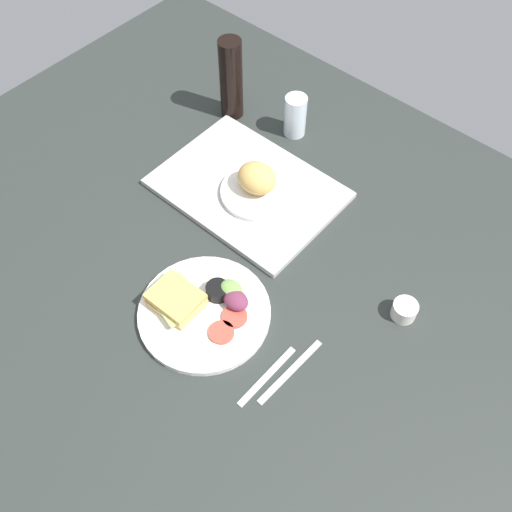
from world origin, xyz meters
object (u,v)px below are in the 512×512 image
(serving_tray, at_px, (248,189))
(knife, at_px, (290,371))
(plate_with_salad, at_px, (203,308))
(drinking_glass, at_px, (295,116))
(espresso_cup, at_px, (404,310))
(soda_bottle, at_px, (231,79))
(bread_plate_near, at_px, (258,184))
(fork, at_px, (267,376))

(serving_tray, distance_m, knife, 0.51)
(plate_with_salad, relative_size, drinking_glass, 2.45)
(espresso_cup, xyz_separation_m, knife, (-0.10, -0.27, -0.02))
(serving_tray, distance_m, espresso_cup, 0.51)
(drinking_glass, bearing_deg, soda_bottle, -163.41)
(serving_tray, bearing_deg, espresso_cup, -5.29)
(bread_plate_near, height_order, knife, bread_plate_near)
(bread_plate_near, bearing_deg, knife, -40.83)
(bread_plate_near, relative_size, plate_with_salad, 0.65)
(bread_plate_near, xyz_separation_m, knife, (0.37, -0.32, -0.04))
(espresso_cup, distance_m, knife, 0.29)
(serving_tray, height_order, plate_with_salad, plate_with_salad)
(plate_with_salad, relative_size, espresso_cup, 5.26)
(serving_tray, xyz_separation_m, drinking_glass, (-0.05, 0.25, 0.05))
(bread_plate_near, height_order, plate_with_salad, bread_plate_near)
(fork, height_order, knife, same)
(drinking_glass, distance_m, fork, 0.74)
(fork, bearing_deg, plate_with_salad, 84.24)
(knife, bearing_deg, plate_with_salad, 96.33)
(bread_plate_near, relative_size, espresso_cup, 3.44)
(serving_tray, bearing_deg, knife, -38.30)
(serving_tray, xyz_separation_m, knife, (0.40, -0.32, -0.01))
(serving_tray, bearing_deg, fork, -43.87)
(bread_plate_near, bearing_deg, espresso_cup, -5.89)
(serving_tray, height_order, fork, serving_tray)
(fork, relative_size, knife, 0.89)
(plate_with_salad, height_order, drinking_glass, drinking_glass)
(fork, bearing_deg, serving_tray, 47.02)
(bread_plate_near, bearing_deg, fork, -46.62)
(drinking_glass, bearing_deg, espresso_cup, -28.18)
(bread_plate_near, distance_m, espresso_cup, 0.47)
(serving_tray, relative_size, plate_with_salad, 1.53)
(espresso_cup, bearing_deg, serving_tray, 174.71)
(bread_plate_near, distance_m, soda_bottle, 0.33)
(soda_bottle, distance_m, knife, 0.82)
(drinking_glass, relative_size, knife, 0.63)
(serving_tray, xyz_separation_m, soda_bottle, (-0.23, 0.19, 0.11))
(soda_bottle, height_order, espresso_cup, soda_bottle)
(serving_tray, bearing_deg, drinking_glass, 100.63)
(knife, bearing_deg, serving_tray, 54.17)
(soda_bottle, bearing_deg, fork, -42.41)
(drinking_glass, bearing_deg, serving_tray, -79.37)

